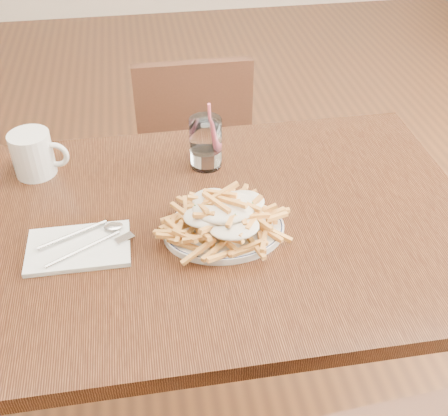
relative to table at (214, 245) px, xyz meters
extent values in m
plane|color=black|center=(0.00, 0.00, -0.67)|extent=(7.00, 7.00, 0.00)
cube|color=black|center=(0.00, 0.00, 0.06)|extent=(1.20, 0.80, 0.04)
cylinder|color=black|center=(-0.55, 0.35, -0.32)|extent=(0.05, 0.05, 0.71)
cylinder|color=black|center=(0.55, 0.35, -0.32)|extent=(0.05, 0.05, 0.71)
cube|color=#321B10|center=(0.03, 0.84, -0.28)|extent=(0.38, 0.38, 0.04)
cube|color=#321B10|center=(0.03, 0.67, -0.05)|extent=(0.38, 0.04, 0.42)
cylinder|color=#321B10|center=(0.20, 1.01, -0.48)|extent=(0.03, 0.03, 0.37)
cylinder|color=#321B10|center=(-0.13, 1.01, -0.48)|extent=(0.03, 0.03, 0.37)
cylinder|color=#321B10|center=(0.20, 0.68, -0.48)|extent=(0.03, 0.03, 0.37)
cylinder|color=#321B10|center=(-0.13, 0.68, -0.48)|extent=(0.03, 0.03, 0.37)
torus|color=#0E1633|center=(0.01, -0.05, 0.09)|extent=(0.27, 0.27, 0.01)
ellipsoid|color=#F0E4CF|center=(0.01, -0.05, 0.15)|extent=(0.23, 0.21, 0.03)
cube|color=silver|center=(-0.30, -0.05, 0.08)|extent=(0.22, 0.14, 0.01)
cylinder|color=white|center=(0.01, 0.22, 0.14)|extent=(0.08, 0.08, 0.13)
cylinder|color=white|center=(0.01, 0.22, 0.10)|extent=(0.07, 0.07, 0.05)
cylinder|color=#E95871|center=(0.03, 0.23, 0.17)|extent=(0.02, 0.04, 0.17)
cylinder|color=white|center=(-0.41, 0.25, 0.13)|extent=(0.10, 0.10, 0.11)
torus|color=white|center=(-0.36, 0.24, 0.13)|extent=(0.07, 0.03, 0.07)
camera|label=1|loc=(-0.14, -0.97, 0.89)|focal=45.00mm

